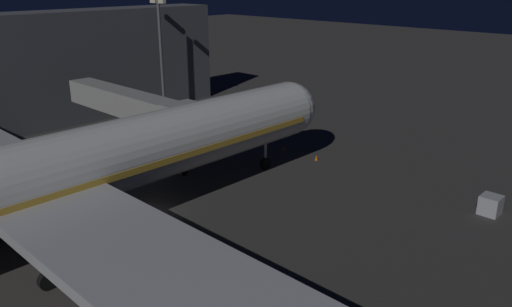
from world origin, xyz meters
name	(u,v)px	position (x,y,z in m)	size (l,w,h in m)	color
ground_plane	(148,214)	(0.00, 0.00, 0.00)	(320.00, 320.00, 0.00)	#383533
airliner_at_gate	(13,187)	(0.00, 9.81, 5.45)	(56.73, 61.04, 19.79)	silver
jet_bridge	(139,107)	(11.46, -7.42, 5.55)	(21.25, 3.40, 7.08)	#9E9E99
apron_floodlight_mast	(161,47)	(25.50, -20.60, 9.11)	(2.90, 0.50, 15.42)	#59595E
baggage_container_near_belt	(490,205)	(-19.98, -19.19, 0.79)	(1.54, 1.57, 1.58)	#B7BABF
traffic_cone_nose_port	(316,158)	(-2.20, -19.57, 0.28)	(0.36, 0.36, 0.55)	orange
traffic_cone_nose_starboard	(284,148)	(2.20, -19.57, 0.28)	(0.36, 0.36, 0.55)	orange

